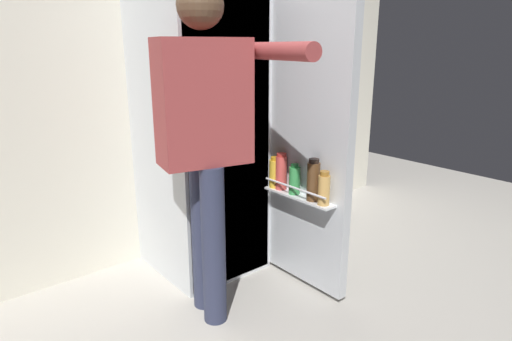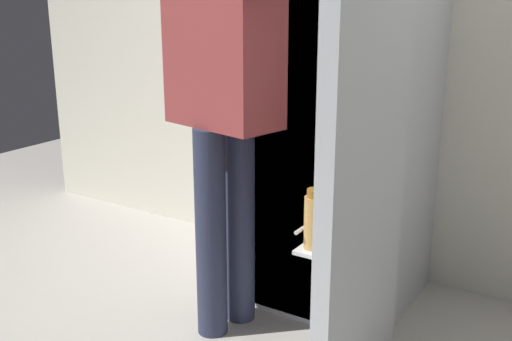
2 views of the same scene
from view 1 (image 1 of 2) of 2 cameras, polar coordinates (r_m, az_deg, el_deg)
ground_plane at (r=2.59m, az=0.41°, el=-16.42°), size 6.92×6.92×0.00m
kitchen_wall at (r=2.98m, az=-11.60°, el=12.08°), size 4.40×0.10×2.40m
refrigerator at (r=2.68m, az=-6.28°, el=4.03°), size 0.66×1.23×1.68m
person at (r=2.12m, az=-6.54°, el=5.52°), size 0.56×0.80×1.67m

